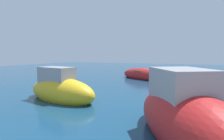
{
  "coord_description": "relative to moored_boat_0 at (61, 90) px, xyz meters",
  "views": [
    {
      "loc": [
        -7.71,
        -3.64,
        2.08
      ],
      "look_at": [
        -14.14,
        11.01,
        0.73
      ],
      "focal_mm": 28.72,
      "sensor_mm": 36.0,
      "label": 1
    }
  ],
  "objects": [
    {
      "name": "moored_boat_1",
      "position": [
        5.46,
        -1.92,
        0.07
      ],
      "size": [
        3.77,
        4.6,
        2.09
      ],
      "rotation": [
        0.0,
        0.0,
        5.26
      ],
      "color": "#B21E1E",
      "rests_on": "ground"
    },
    {
      "name": "moored_boat_5",
      "position": [
        1.66,
        8.59,
        -0.13
      ],
      "size": [
        4.51,
        3.4,
        1.21
      ],
      "rotation": [
        0.0,
        0.0,
        5.75
      ],
      "color": "#B21E1E",
      "rests_on": "ground"
    },
    {
      "name": "moored_boat_7",
      "position": [
        6.7,
        2.67,
        -0.11
      ],
      "size": [
        2.57,
        3.66,
        1.27
      ],
      "rotation": [
        0.0,
        0.0,
        1.19
      ],
      "color": "#B21E1E",
      "rests_on": "ground"
    },
    {
      "name": "moored_boat_0",
      "position": [
        0.0,
        0.0,
        0.0
      ],
      "size": [
        4.08,
        2.17,
        1.82
      ],
      "rotation": [
        0.0,
        0.0,
        6.1
      ],
      "color": "gold",
      "rests_on": "ground"
    }
  ]
}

